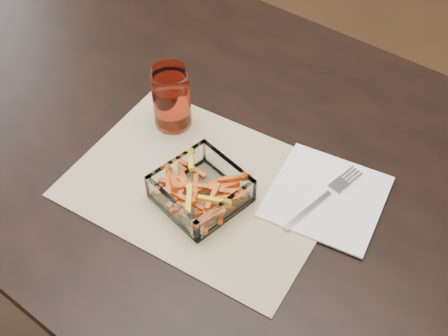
# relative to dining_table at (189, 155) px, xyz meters

# --- Properties ---
(dining_table) EXTENTS (1.60, 0.90, 0.75)m
(dining_table) POSITION_rel_dining_table_xyz_m (0.00, 0.00, 0.00)
(dining_table) COLOR black
(dining_table) RESTS_ON ground
(placemat) EXTENTS (0.48, 0.38, 0.00)m
(placemat) POSITION_rel_dining_table_xyz_m (0.12, -0.10, 0.09)
(placemat) COLOR tan
(placemat) RESTS_ON dining_table
(glass_bowl) EXTENTS (0.16, 0.16, 0.05)m
(glass_bowl) POSITION_rel_dining_table_xyz_m (0.14, -0.13, 0.11)
(glass_bowl) COLOR white
(glass_bowl) RESTS_ON placemat
(tumbler) EXTENTS (0.07, 0.07, 0.13)m
(tumbler) POSITION_rel_dining_table_xyz_m (-0.02, -0.01, 0.15)
(tumbler) COLOR white
(tumbler) RESTS_ON placemat
(napkin) EXTENTS (0.22, 0.22, 0.00)m
(napkin) POSITION_rel_dining_table_xyz_m (0.31, 0.00, 0.09)
(napkin) COLOR white
(napkin) RESTS_ON placemat
(fork) EXTENTS (0.05, 0.19, 0.00)m
(fork) POSITION_rel_dining_table_xyz_m (0.31, 0.00, 0.10)
(fork) COLOR silver
(fork) RESTS_ON napkin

